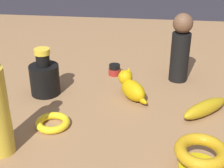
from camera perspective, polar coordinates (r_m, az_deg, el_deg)
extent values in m
plane|color=#936D47|center=(0.96, 0.00, -4.04)|extent=(2.00, 2.00, 0.00)
cylinder|color=black|center=(1.11, 11.85, 4.66)|extent=(0.08, 0.08, 0.17)
sphere|color=brown|center=(1.07, 12.42, 10.42)|extent=(0.07, 0.07, 0.07)
ellipsoid|color=#C89D0C|center=(0.98, 3.73, -1.13)|extent=(0.11, 0.11, 0.06)
sphere|color=#C89D0C|center=(1.00, 2.36, 1.20)|extent=(0.05, 0.05, 0.05)
cone|color=#C89D0C|center=(0.99, 1.77, 2.05)|extent=(0.02, 0.02, 0.02)
cone|color=#C89D0C|center=(1.00, 2.98, 2.36)|extent=(0.02, 0.02, 0.02)
ellipsoid|color=#C89D0C|center=(0.96, 5.28, -2.85)|extent=(0.05, 0.04, 0.02)
cylinder|color=black|center=(1.03, -11.77, 0.76)|extent=(0.09, 0.09, 0.10)
cylinder|color=black|center=(1.00, -12.11, 4.18)|extent=(0.04, 0.04, 0.04)
cylinder|color=yellow|center=(0.99, -12.26, 5.63)|extent=(0.05, 0.05, 0.02)
cylinder|color=maroon|center=(1.15, 0.45, 2.21)|extent=(0.04, 0.04, 0.02)
cylinder|color=#B68B24|center=(1.15, 0.46, 2.66)|extent=(0.04, 0.04, 0.00)
cylinder|color=black|center=(1.15, 0.46, 3.09)|extent=(0.04, 0.04, 0.01)
cylinder|color=gold|center=(0.76, 15.09, -13.99)|extent=(0.09, 0.09, 0.01)
torus|color=#C29017|center=(0.73, 15.50, -11.38)|extent=(0.12, 0.12, 0.03)
torus|color=yellow|center=(0.88, -10.41, -6.73)|extent=(0.09, 0.09, 0.02)
ellipsoid|color=#B39115|center=(0.94, 16.08, -4.11)|extent=(0.14, 0.15, 0.04)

